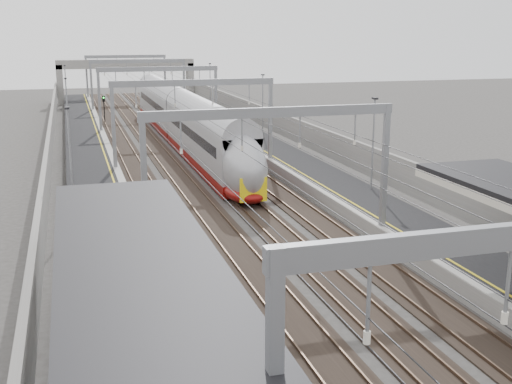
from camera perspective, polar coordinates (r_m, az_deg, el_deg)
platform_left at (r=53.96m, az=-14.38°, el=2.17°), size 4.00×120.00×1.00m
platform_right at (r=56.72m, az=1.98°, el=3.17°), size 4.00×120.00×1.00m
tracks at (r=54.86m, az=-5.98°, el=2.25°), size 11.40×140.00×0.20m
overhead_line at (r=60.46m, az=-7.29°, el=9.14°), size 13.00×140.00×6.60m
canopy_left at (r=12.53m, az=-7.57°, el=-15.07°), size 4.40×30.00×4.24m
overbridge at (r=108.45m, az=-11.46°, el=10.64°), size 22.00×2.20×6.90m
wall_left at (r=53.75m, az=-17.86°, el=3.09°), size 0.30×120.00×3.20m
wall_right at (r=57.59m, az=5.03°, el=4.40°), size 0.30×120.00×3.20m
train at (r=64.05m, az=-6.28°, el=5.89°), size 2.86×52.03×4.51m
signal_green at (r=83.14m, az=-13.37°, el=7.60°), size 0.32×0.32×3.48m
signal_red_near at (r=78.83m, az=-6.99°, el=7.54°), size 0.32×0.32×3.48m
signal_red_far at (r=78.33m, az=-5.28°, el=7.54°), size 0.32×0.32×3.48m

